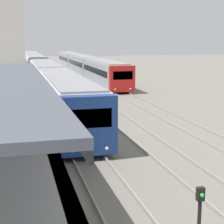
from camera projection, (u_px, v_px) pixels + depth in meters
name	position (u px, v px, depth m)	size (l,w,h in m)	color
person_on_platform	(23.00, 126.00, 14.83)	(0.40, 0.40, 1.66)	#2D2D33
train_near	(40.00, 69.00, 46.08)	(2.55, 62.98, 3.03)	navy
train_far	(83.00, 64.00, 56.59)	(2.54, 42.89, 2.93)	red
signal_post_near	(200.00, 209.00, 9.71)	(0.20, 0.21, 1.57)	black
distant_domed_building	(3.00, 29.00, 44.87)	(4.90, 4.90, 13.92)	silver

